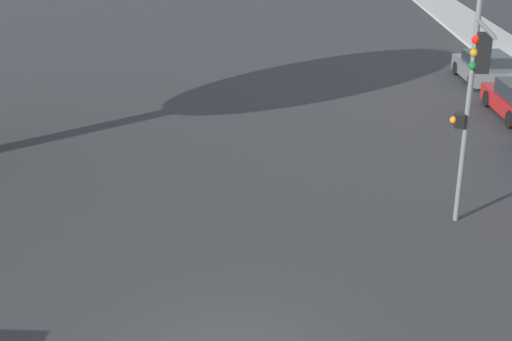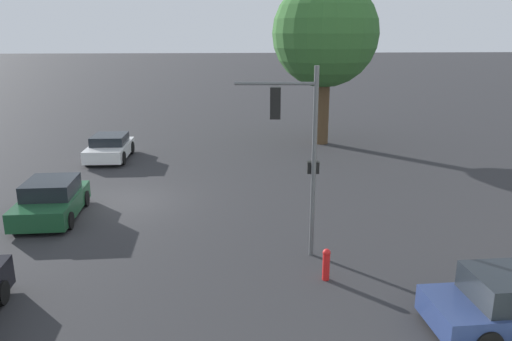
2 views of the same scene
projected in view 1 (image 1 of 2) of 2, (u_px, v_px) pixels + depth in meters
The scene contains 3 objects.
sidewalk_strip at pixel (482, 35), 42.59m from camera, with size 3.24×60.00×0.18m.
traffic_signal at pixel (473, 87), 16.92m from camera, with size 0.48×2.50×5.74m.
parked_car_2 at pixel (485, 68), 32.29m from camera, with size 2.16×4.11×1.32m.
Camera 1 is at (0.84, -10.55, 8.06)m, focal length 50.00 mm.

